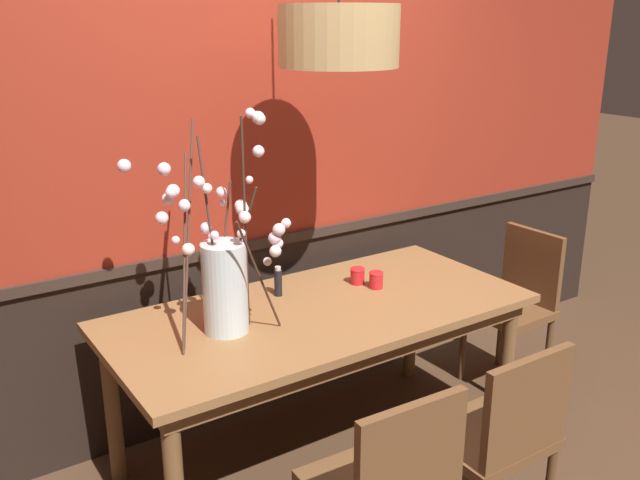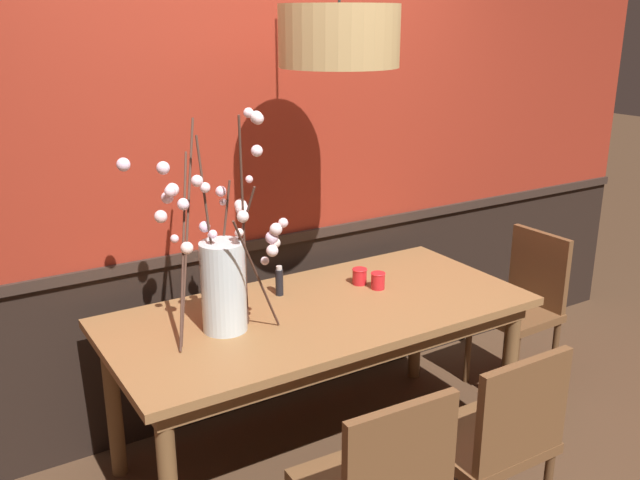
{
  "view_description": "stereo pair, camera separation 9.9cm",
  "coord_description": "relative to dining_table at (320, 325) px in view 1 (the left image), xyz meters",
  "views": [
    {
      "loc": [
        -1.61,
        -2.42,
        2.03
      ],
      "look_at": [
        0.0,
        0.0,
        1.09
      ],
      "focal_mm": 39.02,
      "sensor_mm": 36.0,
      "label": 1
    },
    {
      "loc": [
        -1.53,
        -2.47,
        2.03
      ],
      "look_at": [
        0.0,
        0.0,
        1.09
      ],
      "focal_mm": 39.02,
      "sensor_mm": 36.0,
      "label": 2
    }
  ],
  "objects": [
    {
      "name": "ground_plane",
      "position": [
        0.0,
        0.0,
        -0.68
      ],
      "size": [
        24.0,
        24.0,
        0.0
      ],
      "primitive_type": "plane",
      "color": "#4C3321"
    },
    {
      "name": "back_wall",
      "position": [
        0.0,
        0.62,
        0.69
      ],
      "size": [
        5.46,
        0.14,
        2.77
      ],
      "color": "black",
      "rests_on": "ground"
    },
    {
      "name": "dining_table",
      "position": [
        0.0,
        0.0,
        0.0
      ],
      "size": [
        1.93,
        0.9,
        0.77
      ],
      "color": "olive",
      "rests_on": "ground"
    },
    {
      "name": "chair_head_east_end",
      "position": [
        1.33,
        -0.02,
        -0.18
      ],
      "size": [
        0.4,
        0.41,
        0.9
      ],
      "color": "brown",
      "rests_on": "ground"
    },
    {
      "name": "chair_far_side_right",
      "position": [
        0.32,
        0.86,
        -0.16
      ],
      "size": [
        0.44,
        0.42,
        0.95
      ],
      "color": "brown",
      "rests_on": "ground"
    },
    {
      "name": "chair_near_side_right",
      "position": [
        0.25,
        -0.88,
        -0.18
      ],
      "size": [
        0.46,
        0.41,
        0.88
      ],
      "color": "brown",
      "rests_on": "ground"
    },
    {
      "name": "vase_with_blossoms",
      "position": [
        -0.46,
        0.02,
        0.32
      ],
      "size": [
        0.57,
        0.49,
        0.93
      ],
      "color": "silver",
      "rests_on": "dining_table"
    },
    {
      "name": "candle_holder_nearer_center",
      "position": [
        0.32,
        0.15,
        0.12
      ],
      "size": [
        0.08,
        0.08,
        0.08
      ],
      "color": "red",
      "rests_on": "dining_table"
    },
    {
      "name": "candle_holder_nearer_edge",
      "position": [
        0.36,
        0.05,
        0.12
      ],
      "size": [
        0.07,
        0.07,
        0.08
      ],
      "color": "red",
      "rests_on": "dining_table"
    },
    {
      "name": "condiment_bottle",
      "position": [
        -0.08,
        0.23,
        0.15
      ],
      "size": [
        0.04,
        0.04,
        0.15
      ],
      "color": "black",
      "rests_on": "dining_table"
    },
    {
      "name": "pendant_lamp",
      "position": [
        0.09,
        -0.01,
        1.27
      ],
      "size": [
        0.5,
        0.5,
        0.95
      ],
      "color": "tan"
    }
  ]
}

